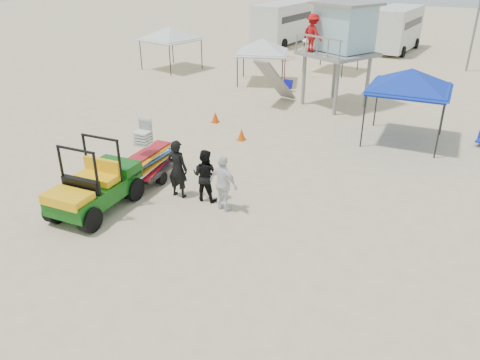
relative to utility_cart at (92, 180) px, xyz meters
The scene contains 19 objects.
ground 3.82m from the utility_cart, 19.94° to the right, with size 140.00×140.00×0.00m, color beige.
utility_cart is the anchor object (origin of this frame).
surf_trailer 2.35m from the utility_cart, 89.74° to the left, with size 1.38×2.22×1.95m.
man_left 2.55m from the utility_cart, 53.23° to the left, with size 0.68×0.45×1.87m, color black.
man_mid 3.30m from the utility_cart, 43.96° to the left, with size 0.80×0.63×1.65m, color black.
man_right 3.82m from the utility_cart, 32.31° to the left, with size 1.01×0.42×1.73m, color white.
lifeguard_tower 14.36m from the utility_cart, 82.32° to the left, with size 3.88×3.88×4.77m.
canopy_blue 12.48m from the utility_cart, 59.88° to the left, with size 3.24×3.24×3.35m.
canopy_white_a 16.40m from the utility_cart, 101.89° to the left, with size 3.56×3.56×2.95m.
canopy_white_b 19.05m from the utility_cart, 122.47° to the left, with size 3.35×3.35×3.14m.
canopy_white_c 21.09m from the utility_cart, 92.90° to the left, with size 2.90×2.90×3.19m.
umbrella_a 16.36m from the utility_cart, 97.03° to the left, with size 1.89×1.93×1.74m, color red.
umbrella_b 18.51m from the utility_cart, 95.25° to the left, with size 2.07×2.11×1.90m, color gold.
cone_near 7.33m from the utility_cart, 85.19° to the left, with size 0.34×0.34×0.50m, color #D95106.
cone_far 8.73m from the utility_cart, 100.42° to the left, with size 0.34×0.34×0.50m, color #E14107.
beach_chair_a 15.04m from the utility_cart, 94.60° to the left, with size 0.57×0.60×0.64m.
rv_far_left 29.98m from the utility_cart, 106.54° to the left, with size 2.64×6.80×3.25m.
rv_mid_left 30.25m from the utility_cart, 89.11° to the left, with size 2.65×6.50×3.25m.
light_pole_left 26.71m from the utility_cart, 75.89° to the left, with size 0.14×0.14×8.00m, color slate.
Camera 1 is at (6.58, -6.79, 6.88)m, focal length 35.00 mm.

